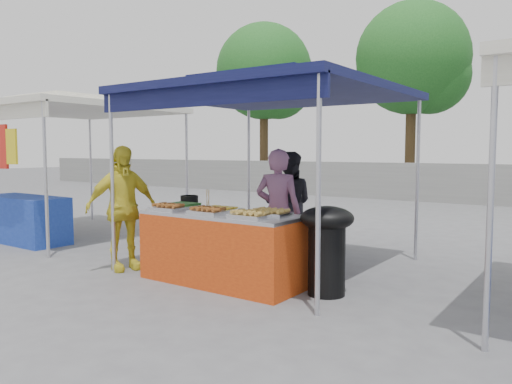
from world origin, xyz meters
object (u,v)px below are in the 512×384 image
Objects in this scene: customer_person at (122,208)px; wok_burner at (327,242)px; cooking_pot at (189,201)px; vendor_table at (222,248)px; vendor_woman at (278,212)px; helper_man at (288,204)px.

wok_burner is at bearing -60.81° from customer_person.
customer_person is at bearing 173.72° from wok_burner.
wok_burner is (2.09, -0.06, -0.33)m from cooking_pot.
vendor_table is at bearing 175.53° from wok_burner.
wok_burner is at bearing 136.53° from vendor_woman.
wok_burner is 0.60× the size of customer_person.
cooking_pot reaches higher than vendor_table.
cooking_pot is 2.12m from wok_burner.
vendor_table is at bearing -21.78° from cooking_pot.
wok_burner is (1.25, 0.27, 0.16)m from vendor_table.
vendor_table is 2.02× the size of wok_burner.
vendor_woman is (1.15, 0.41, -0.11)m from cooking_pot.
cooking_pot is 0.24× the size of wok_burner.
wok_burner is 0.61× the size of vendor_woman.
wok_burner reaches higher than vendor_table.
helper_man is at bearing 67.59° from cooking_pot.
vendor_woman is 1.23m from helper_man.
helper_man reaches higher than cooking_pot.
customer_person is (-1.30, -2.09, 0.04)m from helper_man.
helper_man is (0.62, 1.52, -0.13)m from cooking_pot.
helper_man is at bearing -13.23° from customer_person.
vendor_table is 1.90m from helper_man.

